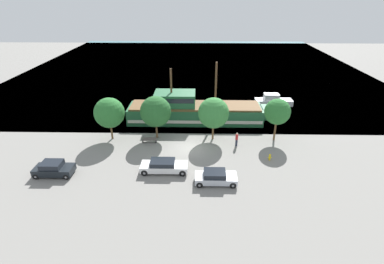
{
  "coord_description": "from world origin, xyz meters",
  "views": [
    {
      "loc": [
        1.03,
        -32.42,
        17.63
      ],
      "look_at": [
        0.32,
        2.0,
        1.2
      ],
      "focal_mm": 28.0,
      "sensor_mm": 36.0,
      "label": 1
    }
  ],
  "objects_px": {
    "moored_boat_dockside": "(273,101)",
    "parked_car_curb_mid": "(53,169)",
    "bench_promenade_east": "(149,140)",
    "fire_hydrant": "(270,157)",
    "pirate_ship": "(193,111)",
    "parked_car_curb_rear": "(216,177)",
    "parked_car_curb_front": "(164,166)",
    "pedestrian_walking_near": "(237,139)"
  },
  "relations": [
    {
      "from": "moored_boat_dockside",
      "to": "fire_hydrant",
      "type": "xyz_separation_m",
      "value": [
        -4.4,
        -18.29,
        -0.29
      ]
    },
    {
      "from": "parked_car_curb_front",
      "to": "fire_hydrant",
      "type": "relative_size",
      "value": 6.49
    },
    {
      "from": "pedestrian_walking_near",
      "to": "pirate_ship",
      "type": "bearing_deg",
      "value": 125.46
    },
    {
      "from": "moored_boat_dockside",
      "to": "parked_car_curb_mid",
      "type": "relative_size",
      "value": 1.53
    },
    {
      "from": "parked_car_curb_mid",
      "to": "pedestrian_walking_near",
      "type": "relative_size",
      "value": 2.21
    },
    {
      "from": "parked_car_curb_front",
      "to": "fire_hydrant",
      "type": "distance_m",
      "value": 12.11
    },
    {
      "from": "pirate_ship",
      "to": "parked_car_curb_mid",
      "type": "bearing_deg",
      "value": -134.4
    },
    {
      "from": "parked_car_curb_front",
      "to": "pedestrian_walking_near",
      "type": "height_order",
      "value": "pedestrian_walking_near"
    },
    {
      "from": "bench_promenade_east",
      "to": "pedestrian_walking_near",
      "type": "distance_m",
      "value": 10.96
    },
    {
      "from": "moored_boat_dockside",
      "to": "parked_car_curb_front",
      "type": "distance_m",
      "value": 26.48
    },
    {
      "from": "pirate_ship",
      "to": "fire_hydrant",
      "type": "bearing_deg",
      "value": -51.18
    },
    {
      "from": "parked_car_curb_mid",
      "to": "parked_car_curb_rear",
      "type": "xyz_separation_m",
      "value": [
        16.85,
        -1.13,
        -0.06
      ]
    },
    {
      "from": "pirate_ship",
      "to": "pedestrian_walking_near",
      "type": "bearing_deg",
      "value": -54.54
    },
    {
      "from": "parked_car_curb_mid",
      "to": "pedestrian_walking_near",
      "type": "xyz_separation_m",
      "value": [
        19.85,
        6.84,
        0.18
      ]
    },
    {
      "from": "pirate_ship",
      "to": "parked_car_curb_front",
      "type": "xyz_separation_m",
      "value": [
        -2.85,
        -13.78,
        -0.89
      ]
    },
    {
      "from": "fire_hydrant",
      "to": "bench_promenade_east",
      "type": "height_order",
      "value": "bench_promenade_east"
    },
    {
      "from": "parked_car_curb_front",
      "to": "pedestrian_walking_near",
      "type": "distance_m",
      "value": 10.32
    },
    {
      "from": "parked_car_curb_mid",
      "to": "parked_car_curb_rear",
      "type": "height_order",
      "value": "parked_car_curb_mid"
    },
    {
      "from": "pirate_ship",
      "to": "moored_boat_dockside",
      "type": "bearing_deg",
      "value": 28.18
    },
    {
      "from": "moored_boat_dockside",
      "to": "parked_car_curb_rear",
      "type": "height_order",
      "value": "moored_boat_dockside"
    },
    {
      "from": "parked_car_curb_front",
      "to": "parked_car_curb_mid",
      "type": "xyz_separation_m",
      "value": [
        -11.46,
        -0.84,
        0.04
      ]
    },
    {
      "from": "moored_boat_dockside",
      "to": "parked_car_curb_rear",
      "type": "bearing_deg",
      "value": -115.29
    },
    {
      "from": "moored_boat_dockside",
      "to": "pedestrian_walking_near",
      "type": "xyz_separation_m",
      "value": [
        -7.82,
        -14.94,
        0.21
      ]
    },
    {
      "from": "pirate_ship",
      "to": "pedestrian_walking_near",
      "type": "height_order",
      "value": "pirate_ship"
    },
    {
      "from": "pirate_ship",
      "to": "parked_car_curb_mid",
      "type": "relative_size",
      "value": 5.19
    },
    {
      "from": "pedestrian_walking_near",
      "to": "moored_boat_dockside",
      "type": "bearing_deg",
      "value": 62.36
    },
    {
      "from": "parked_car_curb_front",
      "to": "parked_car_curb_rear",
      "type": "relative_size",
      "value": 1.19
    },
    {
      "from": "moored_boat_dockside",
      "to": "pedestrian_walking_near",
      "type": "height_order",
      "value": "moored_boat_dockside"
    },
    {
      "from": "parked_car_curb_rear",
      "to": "pedestrian_walking_near",
      "type": "xyz_separation_m",
      "value": [
        3.0,
        7.97,
        0.24
      ]
    },
    {
      "from": "parked_car_curb_rear",
      "to": "fire_hydrant",
      "type": "xyz_separation_m",
      "value": [
        6.42,
        4.62,
        -0.27
      ]
    },
    {
      "from": "bench_promenade_east",
      "to": "pedestrian_walking_near",
      "type": "height_order",
      "value": "pedestrian_walking_near"
    },
    {
      "from": "fire_hydrant",
      "to": "bench_promenade_east",
      "type": "distance_m",
      "value": 14.87
    },
    {
      "from": "parked_car_curb_mid",
      "to": "fire_hydrant",
      "type": "bearing_deg",
      "value": 8.52
    },
    {
      "from": "fire_hydrant",
      "to": "bench_promenade_east",
      "type": "relative_size",
      "value": 0.42
    },
    {
      "from": "moored_boat_dockside",
      "to": "parked_car_curb_mid",
      "type": "distance_m",
      "value": 35.21
    },
    {
      "from": "pirate_ship",
      "to": "parked_car_curb_front",
      "type": "distance_m",
      "value": 14.1
    },
    {
      "from": "moored_boat_dockside",
      "to": "parked_car_curb_mid",
      "type": "bearing_deg",
      "value": -141.8
    },
    {
      "from": "moored_boat_dockside",
      "to": "parked_car_curb_mid",
      "type": "height_order",
      "value": "moored_boat_dockside"
    },
    {
      "from": "pirate_ship",
      "to": "bench_promenade_east",
      "type": "distance_m",
      "value": 9.1
    },
    {
      "from": "pirate_ship",
      "to": "parked_car_curb_mid",
      "type": "xyz_separation_m",
      "value": [
        -14.31,
        -14.62,
        -0.85
      ]
    },
    {
      "from": "bench_promenade_east",
      "to": "fire_hydrant",
      "type": "bearing_deg",
      "value": -15.18
    },
    {
      "from": "parked_car_curb_rear",
      "to": "parked_car_curb_front",
      "type": "bearing_deg",
      "value": 159.93
    }
  ]
}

